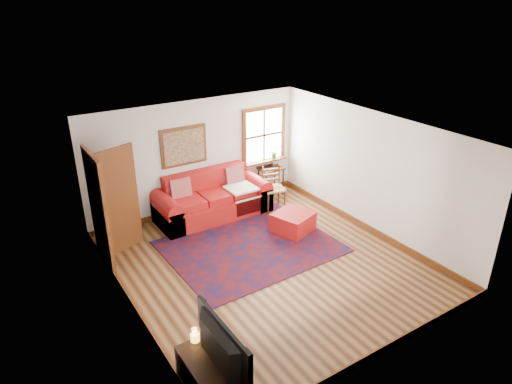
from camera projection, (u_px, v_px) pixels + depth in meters
ground at (266, 263)px, 8.37m from camera, size 5.50×5.50×0.00m
room_envelope at (267, 180)px, 7.71m from camera, size 5.04×5.54×2.52m
window at (265, 141)px, 10.79m from camera, size 1.18×0.20×1.38m
doorway at (110, 204)px, 8.21m from camera, size 0.89×1.08×2.14m
framed_artwork at (184, 146)px, 9.67m from camera, size 1.05×0.07×0.85m
persian_rug at (250, 246)px, 8.91m from camera, size 3.20×2.59×0.02m
red_leather_sofa at (212, 202)px, 10.03m from camera, size 2.50×1.03×0.98m
red_ottoman at (293, 222)px, 9.41m from camera, size 0.90×0.90×0.41m
side_table at (271, 172)px, 10.95m from camera, size 0.58×0.43×0.69m
ladder_back_chair at (273, 186)px, 10.30m from camera, size 0.55×0.53×0.97m
media_cabinet at (208, 381)px, 5.54m from camera, size 0.44×0.97×0.53m
television at (214, 350)px, 5.17m from camera, size 0.16×1.18×0.68m
candle_hurricane at (195, 336)px, 5.74m from camera, size 0.12×0.12×0.18m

